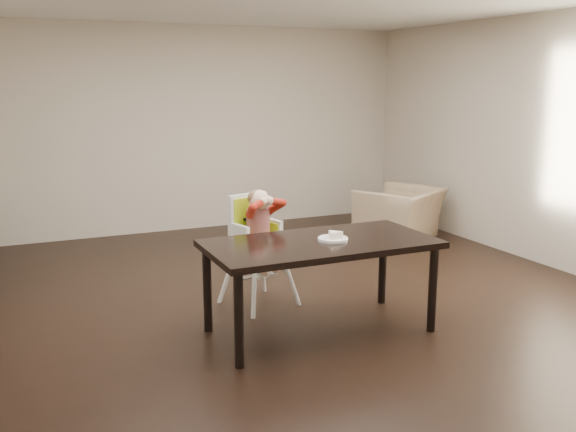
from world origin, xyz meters
TOP-DOWN VIEW (x-y plane):
  - ground at (0.00, 0.00)m, footprint 7.00×7.00m
  - room_walls at (0.00, 0.00)m, footprint 6.02×7.02m
  - dining_table at (-0.12, -0.49)m, footprint 1.80×0.90m
  - high_chair at (-0.34, 0.32)m, footprint 0.54×0.54m
  - plate at (-0.02, -0.52)m, footprint 0.28×0.28m
  - armchair at (2.20, 1.83)m, footprint 1.19×1.06m

SIDE VIEW (x-z plane):
  - ground at x=0.00m, z-range 0.00..0.00m
  - armchair at x=2.20m, z-range 0.00..0.87m
  - dining_table at x=-0.12m, z-range 0.30..1.05m
  - high_chair at x=-0.34m, z-range 0.22..1.26m
  - plate at x=-0.02m, z-range 0.74..0.81m
  - room_walls at x=0.00m, z-range 0.50..3.21m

